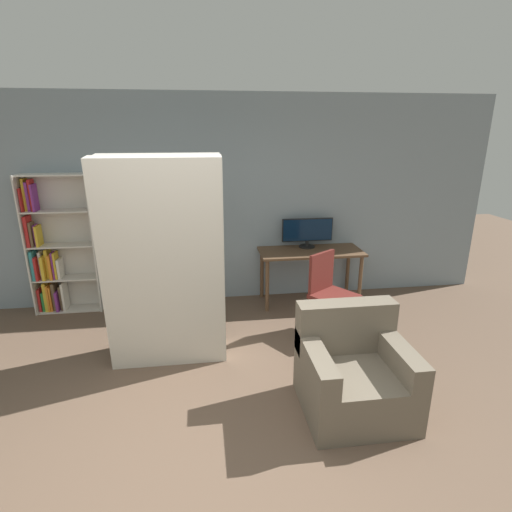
{
  "coord_description": "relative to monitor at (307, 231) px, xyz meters",
  "views": [
    {
      "loc": [
        0.08,
        -1.98,
        2.25
      ],
      "look_at": [
        0.59,
        1.77,
        1.05
      ],
      "focal_mm": 28.0,
      "sensor_mm": 36.0,
      "label": 1
    }
  ],
  "objects": [
    {
      "name": "wall_back",
      "position": [
        -1.47,
        0.15,
        0.41
      ],
      "size": [
        8.0,
        0.06,
        2.7
      ],
      "color": "gray",
      "rests_on": "ground"
    },
    {
      "name": "armchair",
      "position": [
        -0.2,
        -2.33,
        -0.62
      ],
      "size": [
        0.85,
        0.8,
        0.85
      ],
      "color": "#665B4C",
      "rests_on": "ground"
    },
    {
      "name": "ground_plane",
      "position": [
        -1.47,
        -3.09,
        -0.94
      ],
      "size": [
        16.0,
        16.0,
        0.0
      ],
      "primitive_type": "plane",
      "color": "brown"
    },
    {
      "name": "bookshelf",
      "position": [
        -3.24,
        0.02,
        -0.16
      ],
      "size": [
        0.81,
        0.27,
        1.75
      ],
      "color": "beige",
      "rests_on": "ground"
    },
    {
      "name": "monitor",
      "position": [
        0.0,
        0.0,
        0.0
      ],
      "size": [
        0.69,
        0.21,
        0.4
      ],
      "color": "black",
      "rests_on": "desk"
    },
    {
      "name": "mattress_near",
      "position": [
        -1.76,
        -1.5,
        0.08
      ],
      "size": [
        1.12,
        0.34,
        2.05
      ],
      "color": "beige",
      "rests_on": "ground"
    },
    {
      "name": "desk",
      "position": [
        0.01,
        -0.17,
        -0.32
      ],
      "size": [
        1.36,
        0.58,
        0.72
      ],
      "color": "brown",
      "rests_on": "ground"
    },
    {
      "name": "mattress_far",
      "position": [
        -1.76,
        -1.22,
        0.08
      ],
      "size": [
        1.12,
        0.34,
        2.05
      ],
      "color": "beige",
      "rests_on": "ground"
    },
    {
      "name": "office_chair",
      "position": [
        0.01,
        -1.05,
        -0.56
      ],
      "size": [
        0.61,
        0.61,
        0.93
      ],
      "color": "#4C4C51",
      "rests_on": "ground"
    }
  ]
}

